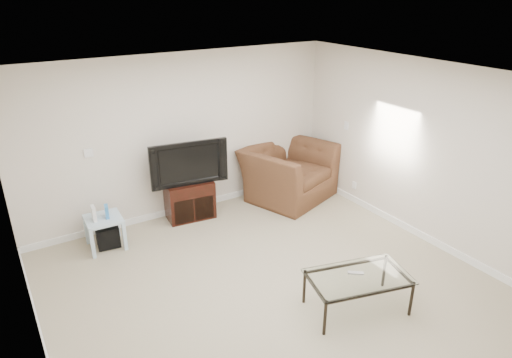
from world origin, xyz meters
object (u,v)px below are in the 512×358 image
subwoofer (108,235)px  coffee_table (357,293)px  television (187,161)px  side_table (105,232)px  tv_stand (189,199)px  recliner (289,164)px

subwoofer → coffee_table: (1.99, -2.83, 0.06)m
subwoofer → coffee_table: coffee_table is taller
television → side_table: television is taller
tv_stand → recliner: (1.74, -0.23, 0.31)m
tv_stand → television: television is taller
recliner → subwoofer: bearing=160.5°
television → coffee_table: size_ratio=0.98×
side_table → recliner: (3.10, 0.00, 0.38)m
television → side_table: (-1.36, -0.20, -0.71)m
subwoofer → recliner: bearing=-0.3°
recliner → coffee_table: (-1.08, -2.82, -0.39)m
side_table → recliner: recliner is taller
side_table → recliner: size_ratio=0.34×
television → subwoofer: (-1.33, -0.18, -0.77)m
television → side_table: 1.55m
television → subwoofer: television is taller
side_table → subwoofer: bearing=31.0°
television → coffee_table: (0.66, -3.02, -0.72)m
side_table → coffee_table: size_ratio=0.43×
coffee_table → subwoofer: bearing=125.1°
television → recliner: television is taller
tv_stand → recliner: 1.78m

